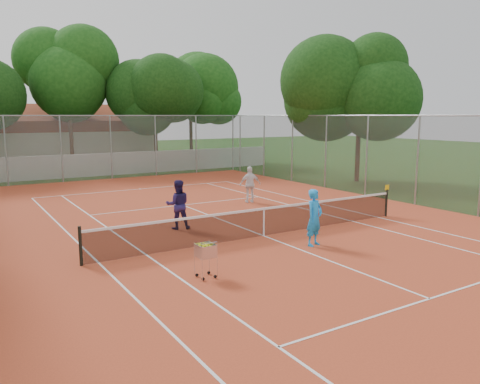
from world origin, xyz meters
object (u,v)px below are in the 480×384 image
tennis_net (264,222)px  player_near (314,218)px  ball_hopper (206,259)px  player_far_right (250,184)px  player_far_left (178,205)px  clubhouse (44,138)px

tennis_net → player_near: (0.67, -1.76, 0.39)m
player_near → ball_hopper: player_near is taller
tennis_net → player_far_right: size_ratio=7.08×
ball_hopper → player_near: bearing=27.3°
player_far_left → ball_hopper: (-1.54, -5.03, -0.41)m
tennis_net → player_far_left: 3.17m
tennis_net → player_far_left: player_far_left is taller
player_near → player_far_right: player_near is taller
player_far_left → tennis_net: bearing=148.4°
player_near → ball_hopper: size_ratio=1.88×
tennis_net → clubhouse: size_ratio=0.72×
player_far_right → player_far_left: bearing=47.9°
player_far_right → ball_hopper: player_far_right is taller
clubhouse → player_far_left: (-0.00, -26.57, -1.31)m
tennis_net → player_far_left: size_ratio=6.79×
player_far_left → player_far_right: size_ratio=1.04×
tennis_net → player_far_right: (2.96, 5.39, 0.35)m
player_near → tennis_net: bearing=94.3°
player_far_left → player_far_right: bearing=-130.3°
tennis_net → player_far_left: bearing=129.5°
player_far_left → player_far_right: (4.96, 2.96, -0.04)m
player_near → player_far_right: bearing=55.6°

